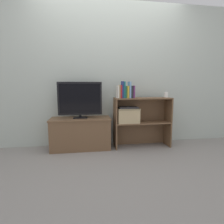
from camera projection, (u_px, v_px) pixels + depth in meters
The scene contains 19 objects.
ground_plane at pixel (113, 151), 2.74m from camera, with size 16.00×16.00×0.00m, color gray.
wall_back at pixel (110, 75), 2.98m from camera, with size 10.00×0.05×2.40m.
tv_stand at pixel (81, 133), 2.82m from camera, with size 0.95×0.41×0.50m.
tv at pixel (80, 99), 2.74m from camera, with size 0.69×0.14×0.57m.
bookshelf_lower_tier at pixel (141, 130), 2.98m from camera, with size 0.93×0.30×0.42m.
bookshelf_upper_tier at pixel (141, 106), 2.92m from camera, with size 0.93×0.30×0.40m.
book_ivory at pixel (118, 92), 2.72m from camera, with size 0.02×0.16×0.20m.
book_tan at pixel (119, 91), 2.73m from camera, with size 0.02×0.15×0.20m.
book_crimson at pixel (121, 92), 2.73m from camera, with size 0.02×0.13×0.20m.
book_navy at pixel (122, 90), 2.73m from camera, with size 0.02×0.13×0.26m.
book_teal at pixel (124, 90), 2.73m from camera, with size 0.02×0.13×0.26m.
book_forest at pixel (126, 92), 2.74m from camera, with size 0.02×0.13×0.18m.
book_mustard at pixel (127, 92), 2.75m from camera, with size 0.03×0.14×0.19m.
book_skyblue at pixel (129, 90), 2.75m from camera, with size 0.03×0.14×0.25m.
book_charcoal at pixel (131, 92), 2.75m from camera, with size 0.03×0.14×0.19m.
book_plum at pixel (133, 92), 2.76m from camera, with size 0.02×0.13×0.19m.
baby_monitor at pixel (166, 95), 2.89m from camera, with size 0.05×0.03×0.12m.
storage_basket_left at pixel (128, 115), 2.83m from camera, with size 0.35×0.27×0.24m.
laptop at pixel (128, 107), 2.81m from camera, with size 0.31×0.22×0.02m.
Camera 1 is at (-0.41, -2.59, 0.99)m, focal length 28.00 mm.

